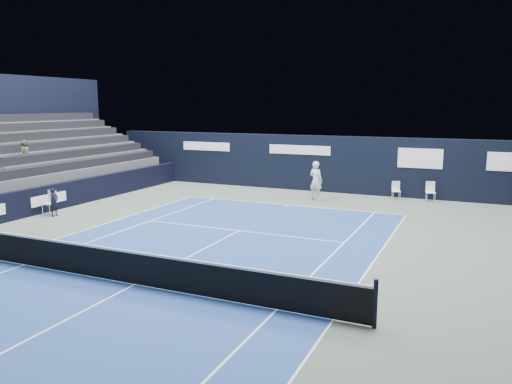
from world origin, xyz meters
TOP-DOWN VIEW (x-y plane):
  - ground at (0.00, 2.00)m, footprint 48.00×48.00m
  - court_surface at (0.00, 0.00)m, footprint 10.97×23.77m
  - folding_chair_back_a at (4.45, 15.69)m, footprint 0.51×0.53m
  - folding_chair_back_b at (6.14, 15.70)m, footprint 0.53×0.52m
  - line_judge_chair at (-8.89, 5.67)m, footprint 0.48×0.46m
  - line_judge at (-8.47, 5.46)m, footprint 0.31×0.46m
  - court_markings at (0.00, 0.00)m, footprint 11.03×23.83m
  - tennis_net at (0.00, 0.00)m, footprint 12.90×0.10m
  - back_sponsor_wall at (0.01, 16.50)m, footprint 26.00×0.63m
  - side_barrier_left at (-9.50, 5.97)m, footprint 0.33×22.00m
  - spectator_stand at (-13.28, 6.99)m, footprint 6.00×18.00m
  - tennis_player at (0.75, 13.77)m, footprint 0.83×0.95m

SIDE VIEW (x-z plane):
  - ground at x=0.00m, z-range 0.00..0.00m
  - court_surface at x=0.00m, z-range 0.00..0.01m
  - court_markings at x=0.00m, z-range 0.01..0.01m
  - tennis_net at x=0.00m, z-range -0.04..1.06m
  - folding_chair_back_b at x=6.14m, z-range 0.07..1.08m
  - side_barrier_left at x=-9.50m, z-range 0.00..1.20m
  - folding_chair_back_a at x=4.45m, z-range 0.15..1.07m
  - line_judge_chair at x=-8.89m, z-range 0.07..1.15m
  - line_judge at x=-8.47m, z-range 0.00..1.24m
  - tennis_player at x=0.75m, z-range 0.00..1.98m
  - back_sponsor_wall at x=0.01m, z-range 0.00..3.10m
  - spectator_stand at x=-13.28m, z-range -1.25..5.15m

